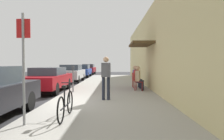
{
  "coord_description": "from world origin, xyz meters",
  "views": [
    {
      "loc": [
        2.49,
        -7.75,
        1.57
      ],
      "look_at": [
        2.36,
        7.67,
        1.07
      ],
      "focal_mm": 33.99,
      "sensor_mm": 36.0,
      "label": 1
    }
  ],
  "objects": [
    {
      "name": "ground_plane",
      "position": [
        0.0,
        0.0,
        0.0
      ],
      "size": [
        60.0,
        60.0,
        0.0
      ],
      "primitive_type": "plane",
      "color": "#2D2D30"
    },
    {
      "name": "pedestrian_standing",
      "position": [
        2.18,
        0.54,
        1.12
      ],
      "size": [
        0.36,
        0.22,
        1.7
      ],
      "color": "#232838",
      "rests_on": "sidewalk_slab"
    },
    {
      "name": "bicycle_0",
      "position": [
        1.23,
        -2.24,
        0.48
      ],
      "size": [
        0.46,
        1.71,
        0.9
      ],
      "color": "black",
      "rests_on": "sidewalk_slab"
    },
    {
      "name": "parked_car_2",
      "position": [
        -1.1,
        9.96,
        0.75
      ],
      "size": [
        1.8,
        4.4,
        1.44
      ],
      "color": "#B7B7BC",
      "rests_on": "ground_plane"
    },
    {
      "name": "seated_patron_2",
      "position": [
        3.81,
        4.96,
        0.82
      ],
      "size": [
        0.43,
        0.37,
        1.29
      ],
      "color": "#232838",
      "rests_on": "sidewalk_slab"
    },
    {
      "name": "parked_car_4",
      "position": [
        -1.1,
        22.07,
        0.74
      ],
      "size": [
        1.8,
        4.4,
        1.43
      ],
      "color": "maroon",
      "rests_on": "ground_plane"
    },
    {
      "name": "parked_car_1",
      "position": [
        -1.1,
        3.71,
        0.71
      ],
      "size": [
        1.8,
        4.4,
        1.34
      ],
      "color": "maroon",
      "rests_on": "ground_plane"
    },
    {
      "name": "seated_patron_0",
      "position": [
        3.81,
        3.44,
        0.82
      ],
      "size": [
        0.5,
        0.46,
        1.29
      ],
      "color": "#232838",
      "rests_on": "sidewalk_slab"
    },
    {
      "name": "street_sign",
      "position": [
        0.4,
        -2.86,
        1.64
      ],
      "size": [
        0.32,
        0.06,
        2.6
      ],
      "color": "gray",
      "rests_on": "sidewalk_slab"
    },
    {
      "name": "cafe_chair_1",
      "position": [
        3.75,
        4.24,
        0.62
      ],
      "size": [
        0.5,
        0.5,
        0.87
      ],
      "color": "maroon",
      "rests_on": "sidewalk_slab"
    },
    {
      "name": "sidewalk_slab",
      "position": [
        2.25,
        2.0,
        0.06
      ],
      "size": [
        4.5,
        32.0,
        0.12
      ],
      "primitive_type": "cube",
      "color": "#9E9B93",
      "rests_on": "ground_plane"
    },
    {
      "name": "building_facade",
      "position": [
        4.64,
        2.02,
        2.34
      ],
      "size": [
        1.4,
        32.0,
        4.67
      ],
      "color": "beige",
      "rests_on": "ground_plane"
    },
    {
      "name": "parked_car_3",
      "position": [
        -1.1,
        16.22,
        0.73
      ],
      "size": [
        1.8,
        4.4,
        1.41
      ],
      "color": "navy",
      "rests_on": "ground_plane"
    },
    {
      "name": "cafe_chair_2",
      "position": [
        3.75,
        4.96,
        0.62
      ],
      "size": [
        0.45,
        0.45,
        0.87
      ],
      "color": "maroon",
      "rests_on": "sidewalk_slab"
    },
    {
      "name": "seated_patron_1",
      "position": [
        3.81,
        4.25,
        0.82
      ],
      "size": [
        0.47,
        0.41,
        1.29
      ],
      "color": "#232838",
      "rests_on": "sidewalk_slab"
    },
    {
      "name": "parking_meter",
      "position": [
        0.45,
        2.78,
        0.89
      ],
      "size": [
        0.12,
        0.1,
        1.32
      ],
      "color": "slate",
      "rests_on": "sidewalk_slab"
    },
    {
      "name": "cafe_chair_0",
      "position": [
        3.76,
        3.46,
        0.62
      ],
      "size": [
        0.55,
        0.55,
        0.87
      ],
      "color": "maroon",
      "rests_on": "sidewalk_slab"
    }
  ]
}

